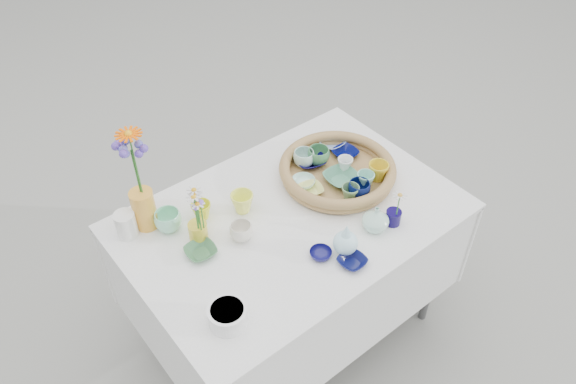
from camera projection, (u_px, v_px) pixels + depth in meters
ground at (291, 329)px, 2.66m from camera, size 80.00×80.00×0.00m
display_table at (291, 329)px, 2.66m from camera, size 1.26×0.86×0.77m
wicker_tray at (337, 171)px, 2.27m from camera, size 0.47×0.47×0.08m
tray_ceramic_0 at (310, 161)px, 2.33m from camera, size 0.16×0.16×0.03m
tray_ceramic_1 at (345, 153)px, 2.37m from camera, size 0.10×0.10×0.03m
tray_ceramic_2 at (378, 172)px, 2.24m from camera, size 0.09×0.09×0.08m
tray_ceramic_3 at (341, 178)px, 2.25m from camera, size 0.14×0.14×0.03m
tray_ceramic_4 at (350, 193)px, 2.16m from camera, size 0.08×0.08×0.06m
tray_ceramic_5 at (303, 182)px, 2.23m from camera, size 0.10×0.10×0.03m
tray_ceramic_6 at (304, 158)px, 2.31m from camera, size 0.10×0.10×0.07m
tray_ceramic_7 at (345, 164)px, 2.29m from camera, size 0.07×0.07×0.06m
tray_ceramic_8 at (332, 143)px, 2.42m from camera, size 0.11×0.11×0.03m
tray_ceramic_9 at (359, 189)px, 2.17m from camera, size 0.11×0.11×0.07m
tray_ceramic_10 at (311, 190)px, 2.20m from camera, size 0.12×0.12×0.02m
tray_ceramic_11 at (365, 180)px, 2.21m from camera, size 0.08×0.08×0.07m
tray_ceramic_12 at (318, 156)px, 2.32m from camera, size 0.09×0.09×0.07m
loose_ceramic_0 at (201, 211)px, 2.11m from camera, size 0.08×0.08×0.07m
loose_ceramic_1 at (242, 203)px, 2.13m from camera, size 0.10×0.10×0.08m
loose_ceramic_2 at (201, 251)px, 1.99m from camera, size 0.12×0.12×0.03m
loose_ceramic_3 at (241, 232)px, 2.03m from camera, size 0.11×0.11×0.07m
loose_ceramic_4 at (321, 254)px, 1.98m from camera, size 0.10×0.10×0.03m
loose_ceramic_5 at (168, 221)px, 2.06m from camera, size 0.13×0.13×0.08m
loose_ceramic_6 at (352, 261)px, 1.95m from camera, size 0.10×0.10×0.02m
fluted_bowl at (228, 316)px, 1.76m from camera, size 0.14×0.14×0.07m
bud_vase_paleblue at (346, 238)px, 1.96m from camera, size 0.12×0.12×0.14m
bud_vase_seafoam at (376, 219)px, 2.05m from camera, size 0.11×0.11×0.10m
bud_vase_cobalt at (393, 217)px, 2.09m from camera, size 0.06×0.06×0.06m
single_daisy at (398, 205)px, 2.03m from camera, size 0.08×0.08×0.12m
tall_vase_yellow at (144, 209)px, 2.05m from camera, size 0.11×0.11×0.16m
gerbera at (136, 164)px, 1.91m from camera, size 0.13×0.13×0.28m
hydrangea at (136, 171)px, 1.93m from camera, size 0.09×0.09×0.26m
white_pitcher at (126, 225)px, 2.03m from camera, size 0.12×0.10×0.10m
daisy_cup at (198, 231)px, 2.02m from camera, size 0.09×0.09×0.07m
daisy_posy at (197, 210)px, 1.94m from camera, size 0.10×0.10×0.16m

